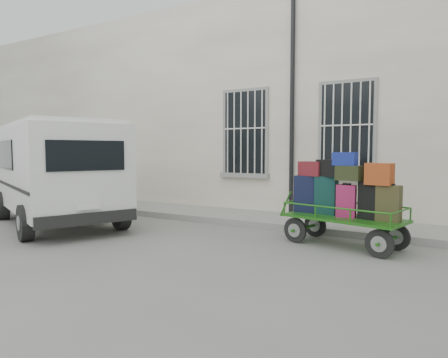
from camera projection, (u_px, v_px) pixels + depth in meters
The scene contains 5 objects.
ground at pixel (197, 236), 8.19m from camera, with size 80.00×80.00×0.00m, color slate.
building at pixel (292, 112), 12.74m from camera, with size 24.00×5.15×6.00m.
sidewalk at pixel (245, 217), 10.09m from camera, with size 24.00×1.70×0.15m, color gray.
luggage_cart at pixel (343, 198), 7.31m from camera, with size 2.53×1.43×1.73m.
van at pixel (57, 167), 9.47m from camera, with size 5.10×3.71×2.39m.
Camera 1 is at (4.52, -6.73, 1.75)m, focal length 32.00 mm.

